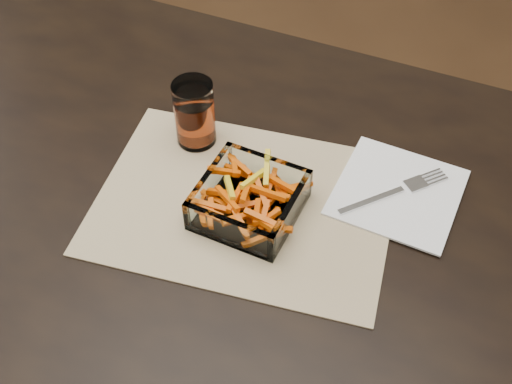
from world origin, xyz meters
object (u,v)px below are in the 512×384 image
Objects in this scene: tumbler at (195,115)px; fork at (397,191)px; dining_table at (186,222)px; glass_bowl at (249,202)px.

tumbler is 0.75× the size of fork.
tumbler is at bearing 103.49° from dining_table.
dining_table is 10.29× the size of fork.
dining_table is 10.74× the size of glass_bowl.
fork is (0.20, 0.13, -0.02)m from glass_bowl.
glass_bowl is at bearing -37.15° from tumbler.
dining_table is 13.80× the size of tumbler.
dining_table is 0.17m from glass_bowl.
tumbler reaches higher than glass_bowl.
tumbler reaches higher than dining_table.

